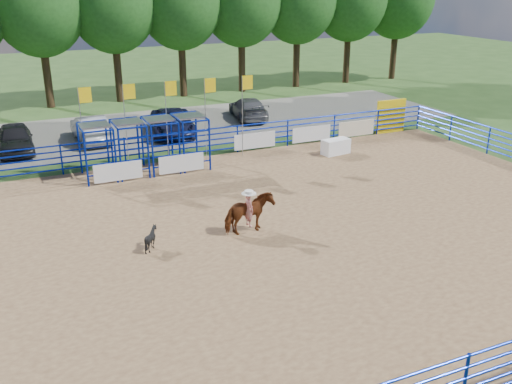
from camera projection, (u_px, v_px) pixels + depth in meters
ground at (266, 234)px, 20.96m from camera, size 120.00×120.00×0.00m
arena_dirt at (266, 234)px, 20.95m from camera, size 30.00×20.00×0.02m
gravel_strip at (150, 128)px, 35.45m from camera, size 40.00×10.00×0.01m
announcer_table at (336, 147)px, 30.19m from camera, size 1.58×0.90×0.80m
horse_and_rider at (249, 212)px, 20.72m from camera, size 1.88×1.01×2.30m
calf at (151, 238)px, 19.62m from camera, size 0.84×0.77×0.81m
car_a at (15, 138)px, 30.49m from camera, size 1.78×4.36×1.48m
car_b at (91, 128)px, 32.49m from camera, size 1.83×4.53×1.46m
car_c at (172, 123)px, 33.85m from camera, size 3.38×5.56×1.44m
car_d at (248, 108)px, 37.68m from camera, size 2.73×4.98×1.37m
perimeter_fence at (266, 215)px, 20.69m from camera, size 30.10×20.10×1.50m
chute_assembly at (152, 146)px, 27.32m from camera, size 19.32×2.41×4.20m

